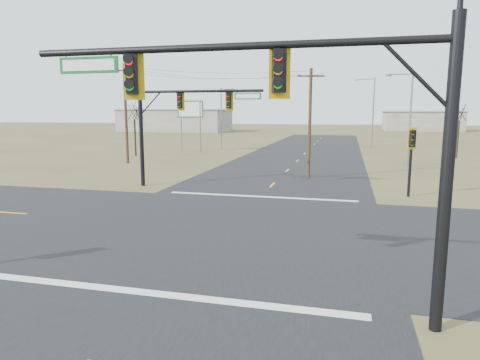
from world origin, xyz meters
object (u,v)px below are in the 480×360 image
highway_sign (190,116)px  bare_tree_c (460,112)px  streetlight_c (222,115)px  mast_arm_far (179,113)px  pedestal_signal_ne (412,146)px  utility_pole_far (126,113)px  bare_tree_b (139,112)px  streetlight_a (408,114)px  streetlight_b (372,109)px  utility_pole_near (310,122)px  bare_tree_a (134,110)px  mast_arm_near (295,106)px

highway_sign → bare_tree_c: bearing=-1.6°
streetlight_c → highway_sign: bearing=-143.1°
mast_arm_far → streetlight_c: streetlight_c is taller
pedestal_signal_ne → utility_pole_far: 28.58m
mast_arm_far → utility_pole_far: 16.11m
bare_tree_b → highway_sign: bearing=-25.6°
pedestal_signal_ne → streetlight_a: streetlight_a is taller
utility_pole_far → streetlight_b: streetlight_b is taller
mast_arm_far → bare_tree_b: bearing=109.4°
pedestal_signal_ne → streetlight_c: bearing=101.2°
pedestal_signal_ne → bare_tree_b: 46.07m
pedestal_signal_ne → mast_arm_far: bearing=156.6°
pedestal_signal_ne → streetlight_a: size_ratio=0.49×
pedestal_signal_ne → bare_tree_c: 27.17m
streetlight_b → bare_tree_b: (-33.57, -5.47, -0.42)m
bare_tree_c → utility_pole_near: bearing=-127.8°
mast_arm_far → pedestal_signal_ne: mast_arm_far is taller
pedestal_signal_ne → streetlight_b: streetlight_b is taller
streetlight_c → bare_tree_a: size_ratio=1.24×
utility_pole_near → bare_tree_b: bearing=138.0°
streetlight_a → bare_tree_c: 12.18m
utility_pole_near → streetlight_c: utility_pole_near is taller
utility_pole_far → streetlight_c: 17.87m
utility_pole_near → bare_tree_c: bearing=52.2°
highway_sign → mast_arm_far: bearing=-72.1°
mast_arm_near → streetlight_b: (4.48, 53.73, 0.15)m
mast_arm_far → bare_tree_b: mast_arm_far is taller
pedestal_signal_ne → streetlight_b: 36.30m
streetlight_c → bare_tree_b: (-13.54, 1.91, 0.44)m
utility_pole_far → bare_tree_c: 37.18m
streetlight_c → utility_pole_near: bearing=-60.2°
bare_tree_c → mast_arm_far: bearing=-132.4°
mast_arm_near → bare_tree_a: (-23.56, 36.27, -0.04)m
mast_arm_near → mast_arm_far: (-10.08, 17.23, -0.23)m
utility_pole_near → bare_tree_b: utility_pole_near is taller
utility_pole_far → streetlight_a: (27.64, 3.90, -0.13)m
streetlight_a → streetlight_c: 25.98m
utility_pole_far → highway_sign: bearing=83.4°
utility_pole_far → streetlight_b: size_ratio=1.00×
streetlight_a → mast_arm_far: bearing=-156.1°
utility_pole_far → mast_arm_near: bearing=-54.6°
highway_sign → streetlight_b: (23.63, 10.24, 0.93)m
mast_arm_near → utility_pole_near: 23.62m
mast_arm_far → highway_sign: bearing=96.9°
pedestal_signal_ne → bare_tree_a: size_ratio=0.64×
utility_pole_near → bare_tree_b: (-27.45, 24.71, 0.70)m
mast_arm_near → bare_tree_c: (13.64, 43.26, -0.18)m
streetlight_b → utility_pole_near: bearing=-84.3°
mast_arm_near → highway_sign: bearing=90.5°
utility_pole_near → utility_pole_far: bearing=163.4°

